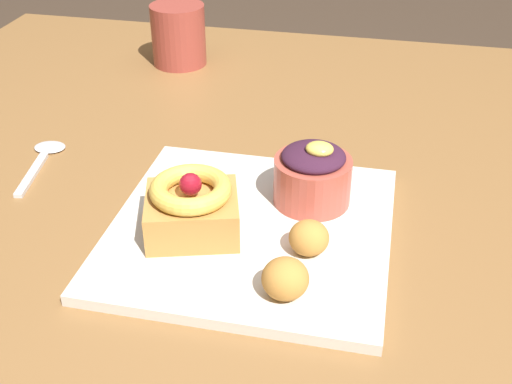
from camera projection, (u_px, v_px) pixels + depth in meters
dining_table at (273, 239)px, 0.83m from camera, size 1.20×1.00×0.73m
front_plate at (252, 230)px, 0.67m from camera, size 0.28×0.28×0.01m
cake_slice at (192, 207)px, 0.64m from camera, size 0.11×0.10×0.07m
berry_ramekin at (313, 175)px, 0.69m from camera, size 0.08×0.08×0.07m
fritter_front at (309, 238)px, 0.62m from camera, size 0.04×0.04×0.03m
fritter_middle at (285, 279)px, 0.57m from camera, size 0.04×0.04×0.04m
spoon at (42, 159)px, 0.80m from camera, size 0.04×0.13×0.00m
coffee_mug at (179, 35)px, 1.05m from camera, size 0.09×0.09×0.10m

